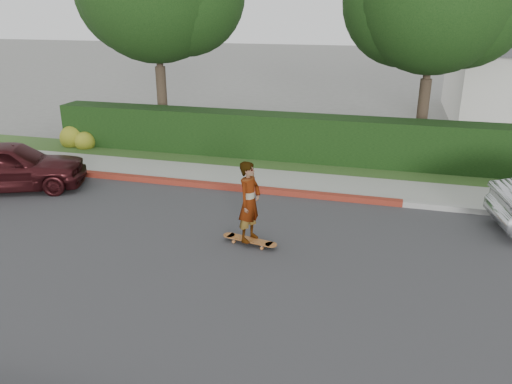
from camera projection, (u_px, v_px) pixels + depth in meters
ground at (345, 283)px, 8.97m from camera, size 120.00×120.00×0.00m
road at (345, 283)px, 8.97m from camera, size 60.00×8.00×0.01m
curb_far at (362, 200)px, 12.65m from camera, size 60.00×0.20×0.15m
curb_red_section at (179, 182)px, 13.88m from camera, size 12.00×0.21×0.15m
sidewalk_far at (364, 189)px, 13.47m from camera, size 60.00×1.60×0.12m
planting_strip at (368, 171)px, 14.92m from camera, size 60.00×1.60×0.10m
hedge at (275, 137)px, 15.96m from camera, size 15.00×1.00×1.50m
flowering_shrub at (77, 139)px, 17.42m from camera, size 1.40×1.00×0.90m
skateboard at (250, 240)px, 10.38m from camera, size 1.26×0.49×0.11m
skateboarder at (249, 202)px, 10.08m from camera, size 0.55×0.70×1.69m
car_maroon at (9, 166)px, 13.36m from camera, size 4.24×2.99×1.34m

